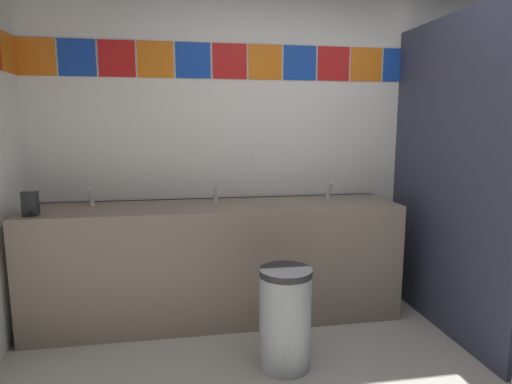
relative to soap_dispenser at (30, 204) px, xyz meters
The scene contains 9 objects.
wall_back 2.17m from the soap_dispenser, 14.18° to the left, with size 4.46×0.09×2.81m.
vanity_counter 1.33m from the soap_dispenser, ahead, with size 2.69×0.60×0.87m.
faucet_left 0.42m from the soap_dispenser, 40.12° to the left, with size 0.04×0.10×0.14m.
faucet_center 1.25m from the soap_dispenser, 12.50° to the left, with size 0.04×0.10×0.14m.
faucet_right 2.13m from the soap_dispenser, ahead, with size 0.04×0.10×0.14m.
soap_dispenser is the anchor object (origin of this frame).
stall_divider 2.99m from the soap_dispenser, ahead, with size 0.92×1.44×2.19m.
toilet 3.37m from the soap_dispenser, ahead, with size 0.39×0.49×0.74m.
trash_bin 1.78m from the soap_dispenser, 20.13° to the right, with size 0.32×0.32×0.62m.
Camera 1 is at (-1.07, -1.64, 1.46)m, focal length 30.12 mm.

